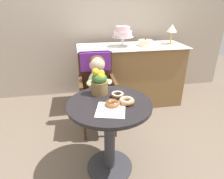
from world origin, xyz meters
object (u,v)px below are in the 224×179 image
(cafe_table, at_px, (110,124))
(round_layer_cake, at_px, (145,43))
(table_lamp, at_px, (172,29))
(donut_front, at_px, (118,95))
(donut_side, at_px, (112,103))
(seated_child, at_px, (98,82))
(tiered_cake_stand, at_px, (123,33))
(wicker_chair, at_px, (97,80))
(flower_vase, at_px, (99,82))
(donut_mid, at_px, (127,101))

(cafe_table, height_order, round_layer_cake, round_layer_cake)
(cafe_table, relative_size, table_lamp, 2.53)
(donut_front, height_order, table_lamp, table_lamp)
(donut_front, bearing_deg, donut_side, -116.55)
(seated_child, bearing_deg, tiered_cake_stand, 58.32)
(tiered_cake_stand, distance_m, table_lamp, 0.74)
(donut_front, xyz_separation_m, tiered_cake_stand, (0.32, 1.21, 0.34))
(wicker_chair, bearing_deg, cafe_table, -83.49)
(tiered_cake_stand, xyz_separation_m, round_layer_cake, (0.33, -0.02, -0.14))
(tiered_cake_stand, relative_size, round_layer_cake, 1.48)
(round_layer_cake, height_order, table_lamp, table_lamp)
(wicker_chair, distance_m, donut_front, 0.67)
(flower_vase, xyz_separation_m, tiered_cake_stand, (0.47, 1.11, 0.25))
(wicker_chair, relative_size, flower_vase, 3.88)
(table_lamp, bearing_deg, donut_front, -130.64)
(wicker_chair, distance_m, donut_side, 0.80)
(donut_side, relative_size, flower_vase, 0.49)
(cafe_table, height_order, seated_child, seated_child)
(seated_child, distance_m, table_lamp, 1.47)
(seated_child, relative_size, donut_front, 5.79)
(seated_child, height_order, donut_side, seated_child)
(donut_front, bearing_deg, cafe_table, -134.60)
(donut_front, bearing_deg, donut_mid, -67.90)
(donut_front, bearing_deg, tiered_cake_stand, 75.03)
(donut_side, distance_m, tiered_cake_stand, 1.45)
(donut_side, relative_size, round_layer_cake, 0.59)
(flower_vase, bearing_deg, tiered_cake_stand, 67.02)
(cafe_table, bearing_deg, round_layer_cake, 59.88)
(tiered_cake_stand, distance_m, round_layer_cake, 0.36)
(table_lamp, bearing_deg, donut_mid, -126.59)
(seated_child, distance_m, donut_front, 0.51)
(wicker_chair, relative_size, donut_side, 7.99)
(donut_front, height_order, round_layer_cake, round_layer_cake)
(seated_child, bearing_deg, flower_vase, -94.18)
(cafe_table, height_order, donut_mid, donut_mid)
(seated_child, xyz_separation_m, flower_vase, (-0.03, -0.39, 0.16))
(wicker_chair, distance_m, table_lamp, 1.41)
(cafe_table, distance_m, donut_side, 0.24)
(donut_front, relative_size, donut_side, 1.05)
(seated_child, height_order, donut_mid, seated_child)
(seated_child, xyz_separation_m, donut_mid, (0.17, -0.62, 0.07))
(wicker_chair, height_order, donut_side, wicker_chair)
(tiered_cake_stand, relative_size, table_lamp, 1.05)
(donut_mid, xyz_separation_m, flower_vase, (-0.20, 0.23, 0.09))
(donut_mid, relative_size, table_lamp, 0.46)
(flower_vase, bearing_deg, round_layer_cake, 53.67)
(round_layer_cake, bearing_deg, seated_child, -137.97)
(seated_child, bearing_deg, donut_side, -85.96)
(tiered_cake_stand, height_order, table_lamp, table_lamp)
(donut_side, xyz_separation_m, flower_vase, (-0.07, 0.25, 0.09))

